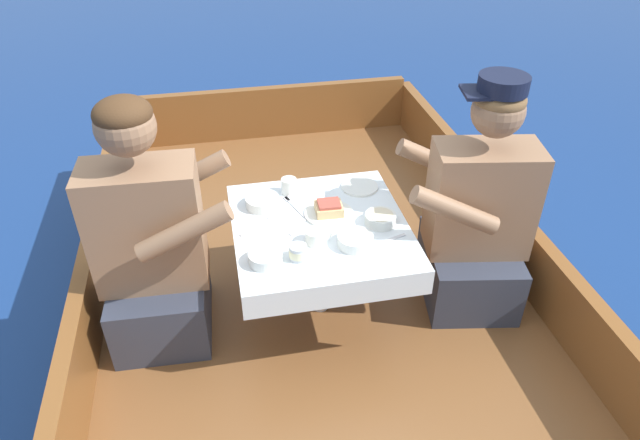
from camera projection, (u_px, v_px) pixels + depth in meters
ground_plane at (319, 343)px, 2.61m from camera, size 60.00×60.00×0.00m
boat_deck at (319, 323)px, 2.54m from camera, size 1.91×3.34×0.25m
gunwale_port at (88, 307)px, 2.23m from camera, size 0.06×3.34×0.29m
gunwale_starboard at (522, 250)px, 2.53m from camera, size 0.06×3.34×0.29m
bow_coaming at (269, 112)px, 3.69m from camera, size 1.79×0.06×0.33m
cockpit_table at (320, 234)px, 2.22m from camera, size 0.67×0.71×0.43m
person_port at (153, 248)px, 2.12m from camera, size 0.54×0.46×1.00m
person_starboard at (476, 220)px, 2.29m from camera, size 0.57×0.52×0.99m
plate_sandwich at (329, 214)px, 2.24m from camera, size 0.19×0.19×0.01m
plate_bread at (360, 187)px, 2.41m from camera, size 0.16×0.16×0.01m
sandwich at (329, 208)px, 2.23m from camera, size 0.11×0.10×0.05m
bowl_port_near at (380, 218)px, 2.18m from camera, size 0.12×0.12×0.04m
bowl_starboard_near at (263, 201)px, 2.28m from camera, size 0.14×0.14×0.04m
bowl_center_far at (355, 240)px, 2.07m from camera, size 0.13×0.13×0.04m
bowl_port_far at (265, 257)px, 1.99m from camera, size 0.12×0.12×0.04m
coffee_cup_port at (316, 236)px, 2.08m from camera, size 0.10×0.07×0.05m
coffee_cup_starboard at (289, 186)px, 2.36m from camera, size 0.09×0.06×0.07m
tin_can at (298, 252)px, 2.00m from camera, size 0.07×0.07×0.05m
utensil_spoon_port at (305, 220)px, 2.21m from camera, size 0.12×0.14×0.01m
utensil_fork_starboard at (293, 205)px, 2.30m from camera, size 0.07×0.17×0.00m
utensil_spoon_starboard at (263, 222)px, 2.19m from camera, size 0.15×0.11×0.01m
utensil_knife_starboard at (386, 241)px, 2.10m from camera, size 0.17×0.06×0.00m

